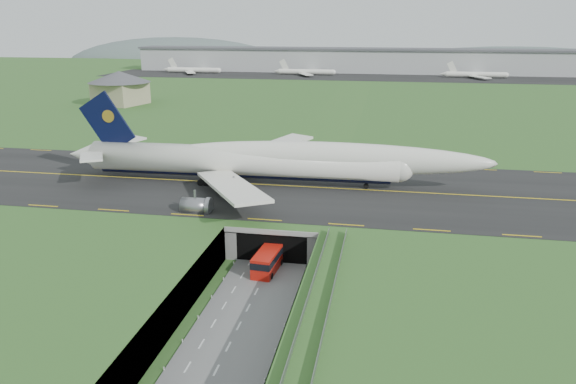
# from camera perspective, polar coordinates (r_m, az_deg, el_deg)

# --- Properties ---
(ground) EXTENTS (900.00, 900.00, 0.00)m
(ground) POSITION_cam_1_polar(r_m,az_deg,el_deg) (87.91, -2.77, -9.32)
(ground) COLOR #325F26
(ground) RESTS_ON ground
(airfield_deck) EXTENTS (800.00, 800.00, 6.00)m
(airfield_deck) POSITION_cam_1_polar(r_m,az_deg,el_deg) (86.62, -2.80, -7.54)
(airfield_deck) COLOR gray
(airfield_deck) RESTS_ON ground
(trench_road) EXTENTS (12.00, 75.00, 0.20)m
(trench_road) POSITION_cam_1_polar(r_m,az_deg,el_deg) (81.41, -3.99, -11.55)
(trench_road) COLOR slate
(trench_road) RESTS_ON ground
(taxiway) EXTENTS (800.00, 44.00, 0.18)m
(taxiway) POSITION_cam_1_polar(r_m,az_deg,el_deg) (115.91, 0.85, 0.56)
(taxiway) COLOR black
(taxiway) RESTS_ON airfield_deck
(tunnel_portal) EXTENTS (17.00, 22.30, 6.00)m
(tunnel_portal) POSITION_cam_1_polar(r_m,az_deg,el_deg) (101.58, -0.68, -3.51)
(tunnel_portal) COLOR gray
(tunnel_portal) RESTS_ON ground
(guideway) EXTENTS (3.00, 53.00, 7.05)m
(guideway) POSITION_cam_1_polar(r_m,az_deg,el_deg) (67.06, 2.80, -13.14)
(guideway) COLOR #A8A8A3
(guideway) RESTS_ON ground
(jumbo_jet) EXTENTS (89.89, 58.70, 19.42)m
(jumbo_jet) POSITION_cam_1_polar(r_m,az_deg,el_deg) (116.10, -1.74, 3.20)
(jumbo_jet) COLOR white
(jumbo_jet) RESTS_ON ground
(shuttle_tram) EXTENTS (3.89, 8.69, 3.42)m
(shuttle_tram) POSITION_cam_1_polar(r_m,az_deg,el_deg) (91.16, -2.09, -7.00)
(shuttle_tram) COLOR red
(shuttle_tram) RESTS_ON ground
(service_building) EXTENTS (29.98, 29.98, 13.46)m
(service_building) POSITION_cam_1_polar(r_m,az_deg,el_deg) (240.30, -16.72, 10.39)
(service_building) COLOR tan
(service_building) RESTS_ON ground
(cargo_terminal) EXTENTS (320.00, 67.00, 15.60)m
(cargo_terminal) POSITION_cam_1_polar(r_m,az_deg,el_deg) (377.32, 7.71, 13.12)
(cargo_terminal) COLOR #B2B2B2
(cargo_terminal) RESTS_ON ground
(distant_hills) EXTENTS (700.00, 91.00, 60.00)m
(distant_hills) POSITION_cam_1_polar(r_m,az_deg,el_deg) (510.53, 15.82, 11.62)
(distant_hills) COLOR slate
(distant_hills) RESTS_ON ground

